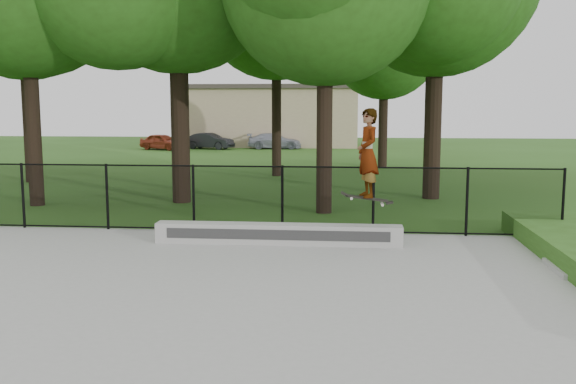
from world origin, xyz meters
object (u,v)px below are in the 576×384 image
object	(u,v)px
grind_ledge	(278,234)
skater_airborne	(368,155)
car_c	(275,141)
car_a	(162,142)
car_b	(210,141)

from	to	relation	value
grind_ledge	skater_airborne	xyz separation A→B (m)	(1.78, -0.24, 1.65)
car_c	skater_airborne	xyz separation A→B (m)	(5.31, -29.89, 1.40)
car_a	car_c	xyz separation A→B (m)	(7.17, 1.60, -0.01)
car_b	skater_airborne	world-z (taller)	skater_airborne
car_a	car_c	distance (m)	7.35
car_b	skater_airborne	xyz separation A→B (m)	(9.57, -29.26, 1.38)
grind_ledge	car_c	world-z (taller)	car_c
car_a	car_c	world-z (taller)	car_a
car_c	skater_airborne	bearing A→B (deg)	-174.73
car_b	car_c	bearing A→B (deg)	-66.14
car_a	car_c	size ratio (longest dim) A/B	0.93
car_a	skater_airborne	distance (m)	30.96
car_a	skater_airborne	world-z (taller)	skater_airborne
grind_ledge	car_b	bearing A→B (deg)	105.03
grind_ledge	car_b	size ratio (longest dim) A/B	1.71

